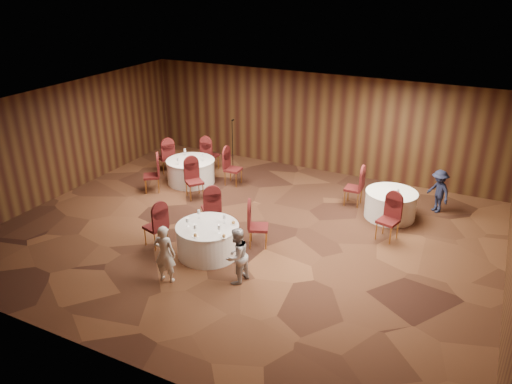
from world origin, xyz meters
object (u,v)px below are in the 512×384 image
at_px(man_c, 438,191).
at_px(mic_stand, 233,155).
at_px(woman_b, 237,256).
at_px(table_right, 390,204).
at_px(woman_a, 165,254).
at_px(table_main, 208,240).
at_px(table_left, 191,171).

bearing_deg(man_c, mic_stand, -138.99).
bearing_deg(woman_b, table_right, 164.58).
xyz_separation_m(mic_stand, woman_a, (1.91, -6.38, 0.15)).
height_order(table_main, man_c, man_c).
height_order(woman_b, man_c, woman_b).
distance_m(table_left, woman_a, 5.47).
xyz_separation_m(table_right, mic_stand, (-5.51, 1.20, 0.14)).
relative_size(woman_a, woman_b, 1.04).
distance_m(woman_a, man_c, 7.68).
bearing_deg(woman_a, man_c, -137.14).
height_order(table_main, woman_b, woman_b).
height_order(table_main, table_left, same).
bearing_deg(table_left, man_c, 10.04).
bearing_deg(table_main, man_c, 46.98).
relative_size(table_right, woman_b, 1.08).
bearing_deg(woman_a, table_right, -134.50).
xyz_separation_m(table_right, woman_a, (-3.60, -5.18, 0.28)).
height_order(mic_stand, woman_a, mic_stand).
xyz_separation_m(table_main, table_right, (3.37, 3.84, 0.00)).
distance_m(mic_stand, woman_a, 6.66).
xyz_separation_m(table_left, table_right, (6.14, 0.35, 0.00)).
xyz_separation_m(table_left, mic_stand, (0.64, 1.55, 0.14)).
relative_size(woman_a, man_c, 1.08).
distance_m(table_main, mic_stand, 5.47).
bearing_deg(table_main, woman_b, -31.11).
bearing_deg(table_main, table_left, 128.47).
bearing_deg(table_main, woman_a, -99.40).
bearing_deg(mic_stand, table_left, -112.36).
distance_m(woman_b, man_c, 6.37).
relative_size(table_right, mic_stand, 0.80).
distance_m(table_main, table_left, 4.45).
height_order(table_left, man_c, man_c).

